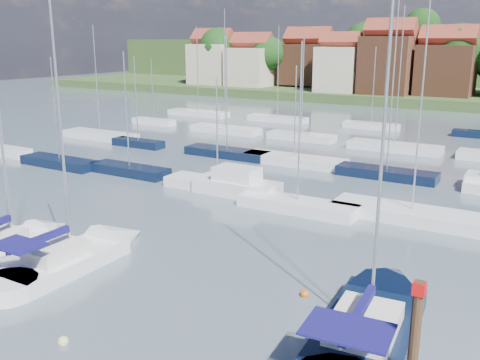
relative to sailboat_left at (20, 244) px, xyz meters
The scene contains 9 objects.
ground 37.92m from the sailboat_left, 74.35° to the left, with size 260.00×260.00×0.00m, color #3F4C55.
sailboat_left is the anchor object (origin of this frame).
sailboat_centre 4.44m from the sailboat_left, 10.27° to the left, with size 3.03×11.17×15.17m.
sailboat_navy 20.63m from the sailboat_left, ahead, with size 4.61×13.64×18.47m.
buoy_c 5.86m from the sailboat_left, 43.43° to the right, with size 0.54×0.54×0.54m, color #D85914.
buoy_d 11.52m from the sailboat_left, 29.34° to the right, with size 0.46×0.46×0.46m, color beige.
buoy_e 17.07m from the sailboat_left, 10.93° to the left, with size 0.42×0.42×0.42m, color #D85914.
buoy_g 3.67m from the sailboat_left, 142.71° to the left, with size 0.50×0.50×0.50m, color beige.
marina_field 33.91m from the sailboat_left, 69.03° to the left, with size 79.62×41.41×15.93m.
Camera 1 is at (15.88, -15.08, 12.01)m, focal length 40.00 mm.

